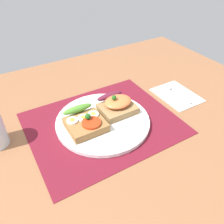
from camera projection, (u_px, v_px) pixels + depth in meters
The scene contains 7 objects.
ground_plane at pixel (103, 128), 65.94cm from camera, with size 120.00×90.00×3.20cm, color #925D3B.
placemat at pixel (103, 123), 64.86cm from camera, with size 40.55×33.27×0.30cm, color maroon.
plate at pixel (103, 121), 64.43cm from camera, with size 26.28×26.28×1.10cm, color white.
sandwich_egg_tomato at pixel (85, 122), 60.92cm from camera, with size 9.78×10.60×4.37cm.
sandwich_salmon at pixel (117, 105), 66.38cm from camera, with size 9.96×9.65×5.47cm.
napkin at pixel (176, 94), 76.10cm from camera, with size 11.35×14.71×0.60cm, color white.
fork at pixel (176, 93), 76.09cm from camera, with size 1.62×12.95×0.32cm.
Camera 1 is at (-22.66, -43.69, 42.59)cm, focal length 36.74 mm.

